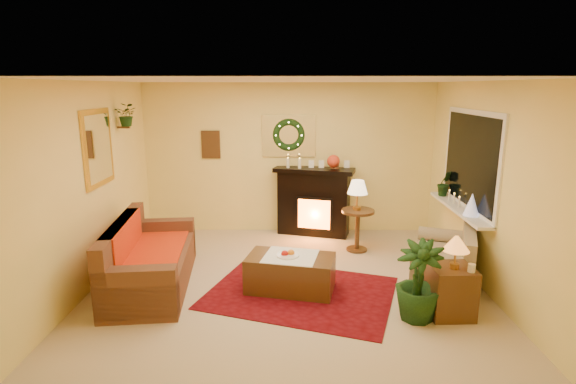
{
  "coord_description": "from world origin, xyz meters",
  "views": [
    {
      "loc": [
        0.04,
        -5.51,
        2.53
      ],
      "look_at": [
        0.0,
        0.35,
        1.15
      ],
      "focal_mm": 28.0,
      "sensor_mm": 36.0,
      "label": 1
    }
  ],
  "objects_px": {
    "fireplace": "(314,203)",
    "sofa": "(152,254)",
    "loveseat": "(444,250)",
    "coffee_table": "(291,275)",
    "side_table_round": "(357,231)",
    "end_table_square": "(450,292)"
  },
  "relations": [
    {
      "from": "fireplace",
      "to": "sofa",
      "type": "bearing_deg",
      "value": -120.86
    },
    {
      "from": "loveseat",
      "to": "coffee_table",
      "type": "distance_m",
      "value": 2.06
    },
    {
      "from": "side_table_round",
      "to": "sofa",
      "type": "bearing_deg",
      "value": -155.36
    },
    {
      "from": "fireplace",
      "to": "side_table_round",
      "type": "relative_size",
      "value": 1.82
    },
    {
      "from": "sofa",
      "to": "end_table_square",
      "type": "distance_m",
      "value": 3.66
    },
    {
      "from": "fireplace",
      "to": "end_table_square",
      "type": "bearing_deg",
      "value": -49.15
    },
    {
      "from": "sofa",
      "to": "end_table_square",
      "type": "bearing_deg",
      "value": -18.04
    },
    {
      "from": "fireplace",
      "to": "end_table_square",
      "type": "xyz_separation_m",
      "value": [
        1.4,
        -2.88,
        -0.28
      ]
    },
    {
      "from": "side_table_round",
      "to": "loveseat",
      "type": "bearing_deg",
      "value": -48.84
    },
    {
      "from": "end_table_square",
      "to": "side_table_round",
      "type": "bearing_deg",
      "value": 110.15
    },
    {
      "from": "fireplace",
      "to": "side_table_round",
      "type": "xyz_separation_m",
      "value": [
        0.65,
        -0.83,
        -0.22
      ]
    },
    {
      "from": "sofa",
      "to": "loveseat",
      "type": "distance_m",
      "value": 3.81
    },
    {
      "from": "end_table_square",
      "to": "coffee_table",
      "type": "xyz_separation_m",
      "value": [
        -1.8,
        0.61,
        -0.06
      ]
    },
    {
      "from": "fireplace",
      "to": "loveseat",
      "type": "xyz_separation_m",
      "value": [
        1.63,
        -1.95,
        -0.13
      ]
    },
    {
      "from": "side_table_round",
      "to": "coffee_table",
      "type": "xyz_separation_m",
      "value": [
        -1.05,
        -1.43,
        -0.12
      ]
    },
    {
      "from": "fireplace",
      "to": "coffee_table",
      "type": "distance_m",
      "value": 2.32
    },
    {
      "from": "loveseat",
      "to": "end_table_square",
      "type": "height_order",
      "value": "loveseat"
    },
    {
      "from": "sofa",
      "to": "coffee_table",
      "type": "relative_size",
      "value": 1.87
    },
    {
      "from": "sofa",
      "to": "side_table_round",
      "type": "xyz_separation_m",
      "value": [
        2.83,
        1.3,
        -0.1
      ]
    },
    {
      "from": "sofa",
      "to": "coffee_table",
      "type": "bearing_deg",
      "value": -10.58
    },
    {
      "from": "loveseat",
      "to": "coffee_table",
      "type": "height_order",
      "value": "loveseat"
    },
    {
      "from": "loveseat",
      "to": "side_table_round",
      "type": "height_order",
      "value": "loveseat"
    }
  ]
}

